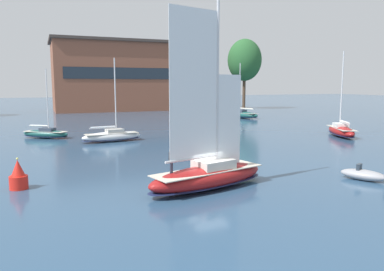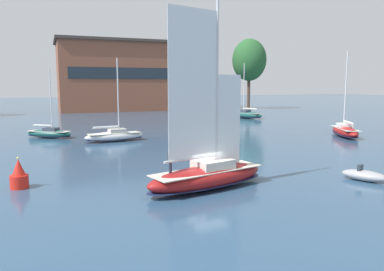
# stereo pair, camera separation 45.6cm
# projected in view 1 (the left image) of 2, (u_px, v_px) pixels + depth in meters

# --- Properties ---
(ground_plane) EXTENTS (400.00, 400.00, 0.00)m
(ground_plane) POSITION_uv_depth(u_px,v_px,m) (208.00, 188.00, 26.17)
(ground_plane) COLOR #2D4C6B
(waterfront_building) EXTENTS (42.96, 18.83, 18.97)m
(waterfront_building) POSITION_uv_depth(u_px,v_px,m) (131.00, 76.00, 106.39)
(waterfront_building) COLOR brown
(waterfront_building) RESTS_ON ground
(tree_shore_left) EXTENTS (9.80, 9.80, 20.16)m
(tree_shore_left) POSITION_uv_depth(u_px,v_px,m) (245.00, 60.00, 107.97)
(tree_shore_left) COLOR #4C3828
(tree_shore_left) RESTS_ON ground
(sailboat_main) EXTENTS (10.02, 5.03, 13.27)m
(sailboat_main) POSITION_uv_depth(u_px,v_px,m) (208.00, 173.00, 26.03)
(sailboat_main) COLOR maroon
(sailboat_main) RESTS_ON ground
(sailboat_moored_near_marina) EXTENTS (7.81, 3.01, 10.48)m
(sailboat_moored_near_marina) POSITION_uv_depth(u_px,v_px,m) (112.00, 136.00, 47.47)
(sailboat_moored_near_marina) COLOR silver
(sailboat_moored_near_marina) RESTS_ON ground
(sailboat_moored_mid_channel) EXTENTS (6.55, 5.43, 9.24)m
(sailboat_moored_mid_channel) POSITION_uv_depth(u_px,v_px,m) (46.00, 133.00, 50.42)
(sailboat_moored_mid_channel) COLOR #194C47
(sailboat_moored_mid_channel) RESTS_ON ground
(sailboat_moored_far_slip) EXTENTS (5.24, 8.80, 11.69)m
(sailboat_moored_far_slip) POSITION_uv_depth(u_px,v_px,m) (242.00, 114.00, 80.31)
(sailboat_moored_far_slip) COLOR #194C47
(sailboat_moored_far_slip) RESTS_ON ground
(sailboat_moored_outer_mooring) EXTENTS (5.89, 8.72, 11.74)m
(sailboat_moored_outer_mooring) POSITION_uv_depth(u_px,v_px,m) (341.00, 130.00, 52.44)
(sailboat_moored_outer_mooring) COLOR maroon
(sailboat_moored_outer_mooring) RESTS_ON ground
(motor_tender) EXTENTS (2.71, 3.60, 1.29)m
(motor_tender) POSITION_uv_depth(u_px,v_px,m) (363.00, 175.00, 28.33)
(motor_tender) COLOR #99999E
(motor_tender) RESTS_ON ground
(channel_buoy) EXTENTS (1.23, 1.23, 2.22)m
(channel_buoy) POSITION_uv_depth(u_px,v_px,m) (18.00, 176.00, 25.88)
(channel_buoy) COLOR red
(channel_buoy) RESTS_ON ground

